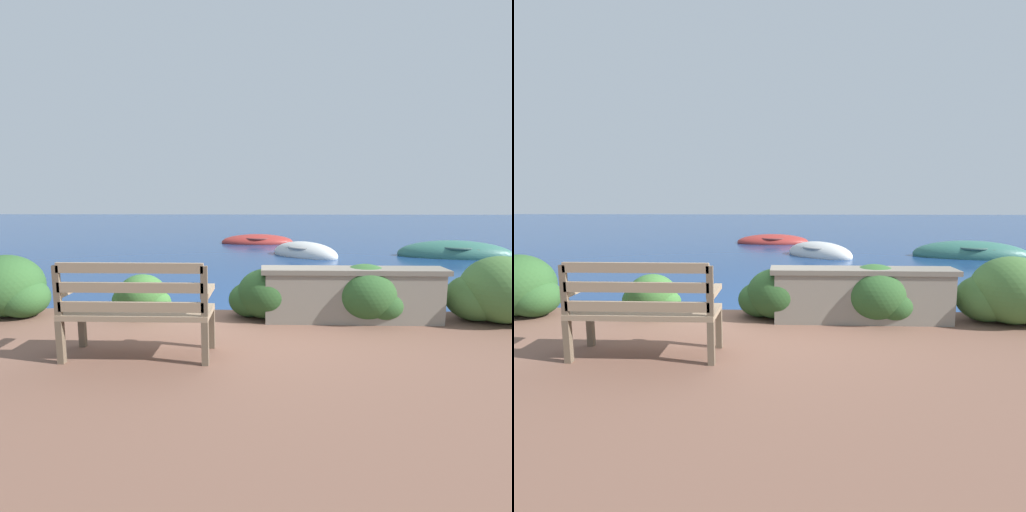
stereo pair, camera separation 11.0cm
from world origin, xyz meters
The scene contains 12 objects.
ground_plane centered at (0.00, 0.00, 0.00)m, with size 80.00×80.00×0.00m.
patio_terrace centered at (0.00, -3.25, 0.11)m, with size 9.00×6.50×0.22m.
park_bench centered at (-0.99, -1.65, 0.70)m, with size 1.38×0.48×0.93m.
stone_wall centered at (1.24, -0.46, 0.55)m, with size 2.21×0.39×0.66m.
hedge_clump_far_left centered at (-3.10, -0.35, 0.56)m, with size 1.15×0.83×0.78m.
hedge_clump_left centered at (-1.39, -0.27, 0.45)m, with size 0.78×0.56×0.53m.
hedge_clump_centre centered at (0.19, -0.34, 0.49)m, with size 0.92×0.66×0.62m.
hedge_clump_right centered at (1.39, -0.40, 0.52)m, with size 1.02×0.74×0.70m.
hedge_clump_far_right centered at (3.00, -0.44, 0.57)m, with size 1.18×0.85×0.81m.
rowboat_nearest centered at (5.73, 6.64, 0.07)m, with size 3.37×1.80×0.86m.
rowboat_mid centered at (1.33, 6.76, 0.07)m, with size 2.37×2.26×0.76m.
rowboat_far centered at (-0.19, 10.24, 0.05)m, with size 2.80×1.30×0.61m.
Camera 1 is at (0.22, -5.19, 1.69)m, focal length 28.00 mm.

